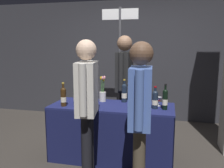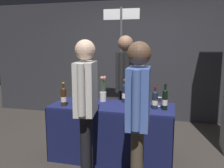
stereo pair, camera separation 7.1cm
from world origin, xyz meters
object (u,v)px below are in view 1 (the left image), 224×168
flower_vase (103,94)px  taster_foreground_right (87,99)px  featured_wine_bottle (155,99)px  vendor_presenter (124,79)px  booth_signpost (120,56)px  tasting_table (112,122)px  display_bottle_0 (131,95)px  wine_glass_near_vendor (159,99)px

flower_vase → taster_foreground_right: (0.05, -0.83, 0.11)m
featured_wine_bottle → vendor_presenter: bearing=128.7°
booth_signpost → vendor_presenter: bearing=-68.3°
tasting_table → display_bottle_0: display_bottle_0 is taller
taster_foreground_right → display_bottle_0: bearing=-38.0°
taster_foreground_right → wine_glass_near_vendor: bearing=-55.8°
tasting_table → featured_wine_bottle: bearing=-4.6°
featured_wine_bottle → wine_glass_near_vendor: 0.16m
vendor_presenter → taster_foreground_right: 1.28m
vendor_presenter → featured_wine_bottle: bearing=40.0°
wine_glass_near_vendor → vendor_presenter: (-0.58, 0.52, 0.20)m
vendor_presenter → taster_foreground_right: bearing=-7.7°
wine_glass_near_vendor → flower_vase: bearing=173.7°
tasting_table → flower_vase: (-0.19, 0.19, 0.36)m
flower_vase → booth_signpost: (0.09, 0.83, 0.53)m
flower_vase → display_bottle_0: bearing=-13.8°
vendor_presenter → display_bottle_0: bearing=21.3°
booth_signpost → featured_wine_bottle: bearing=-57.0°
featured_wine_bottle → taster_foreground_right: taster_foreground_right is taller
tasting_table → wine_glass_near_vendor: wine_glass_near_vendor is taller
taster_foreground_right → booth_signpost: booth_signpost is taller
vendor_presenter → tasting_table: bearing=-4.2°
featured_wine_bottle → flower_vase: size_ratio=0.78×
booth_signpost → taster_foreground_right: bearing=-91.5°
featured_wine_bottle → wine_glass_near_vendor: (0.04, 0.15, -0.03)m
display_bottle_0 → flower_vase: (-0.44, 0.11, -0.03)m
wine_glass_near_vendor → display_bottle_0: bearing=-177.4°
vendor_presenter → booth_signpost: 0.56m
wine_glass_near_vendor → booth_signpost: booth_signpost is taller
display_bottle_0 → wine_glass_near_vendor: 0.39m
featured_wine_bottle → taster_foreground_right: 0.95m
flower_vase → vendor_presenter: bearing=59.7°
tasting_table → booth_signpost: bearing=95.5°
tasting_table → taster_foreground_right: size_ratio=1.01×
tasting_table → display_bottle_0: 0.47m
vendor_presenter → booth_signpost: bearing=-156.9°
tasting_table → wine_glass_near_vendor: (0.64, 0.10, 0.34)m
display_bottle_0 → wine_glass_near_vendor: bearing=2.6°
tasting_table → vendor_presenter: vendor_presenter is taller
display_bottle_0 → wine_glass_near_vendor: (0.38, 0.02, -0.05)m
featured_wine_bottle → flower_vase: bearing=162.9°
display_bottle_0 → vendor_presenter: 0.59m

